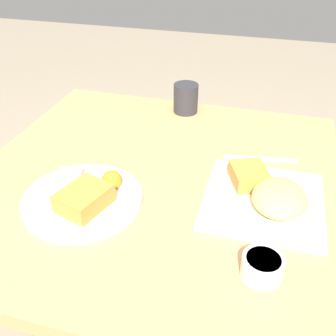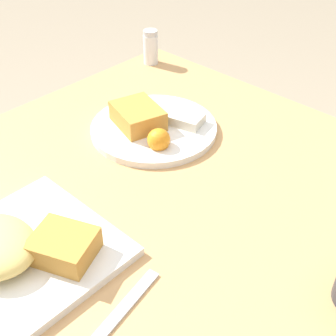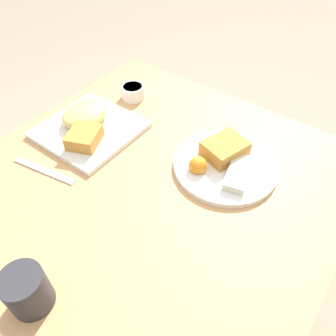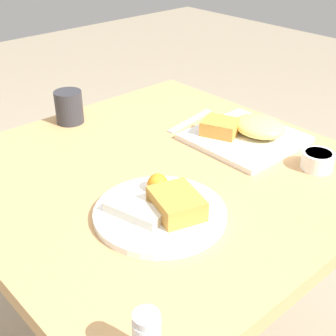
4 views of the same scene
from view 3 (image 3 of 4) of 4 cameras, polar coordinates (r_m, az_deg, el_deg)
The scene contains 7 objects.
ground_plane at distance 1.43m, azimuth -1.53°, elevation -22.62°, with size 8.00×8.00×0.00m, color gray.
dining_table at distance 0.86m, azimuth -2.36°, elevation -6.44°, with size 0.84×0.84×0.75m.
plate_square_near at distance 0.93m, azimuth -13.88°, elevation 7.38°, with size 0.25×0.25×0.06m.
plate_oval_far at distance 0.81m, azimuth 9.82°, elevation 1.01°, with size 0.25×0.25×0.05m.
sauce_ramekin at distance 1.04m, azimuth -6.12°, elevation 13.09°, with size 0.07×0.07×0.04m.
butter_knife at distance 0.85m, azimuth -20.81°, elevation -0.39°, with size 0.05×0.18×0.00m.
coffee_mug at distance 0.63m, azimuth -23.31°, elevation -19.04°, with size 0.07×0.07×0.09m.
Camera 3 is at (0.40, 0.34, 1.33)m, focal length 35.00 mm.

